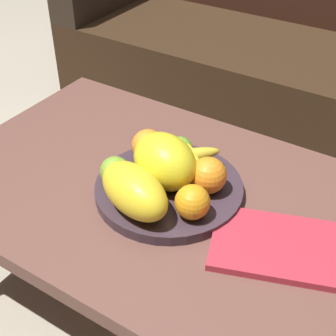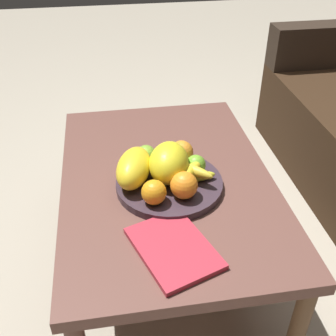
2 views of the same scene
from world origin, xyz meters
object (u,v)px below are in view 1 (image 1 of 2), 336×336
(fruit_bowl, at_px, (168,190))
(orange_right, at_px, (192,202))
(couch, at_px, (272,56))
(apple_front, at_px, (180,150))
(magazine, at_px, (274,245))
(orange_front, at_px, (208,175))
(coffee_table, at_px, (150,200))
(melon_smaller_beside, at_px, (134,191))
(melon_large_front, at_px, (165,161))
(apple_right, at_px, (115,171))
(orange_back, at_px, (148,146))
(banana_bunch, at_px, (188,162))

(fruit_bowl, height_order, orange_right, orange_right)
(couch, xyz_separation_m, apple_front, (0.17, -1.01, 0.18))
(couch, height_order, fruit_bowl, couch)
(magazine, bearing_deg, orange_front, 141.90)
(coffee_table, height_order, orange_front, orange_front)
(couch, relative_size, fruit_bowl, 5.01)
(orange_front, bearing_deg, fruit_bowl, -157.40)
(coffee_table, distance_m, orange_front, 0.18)
(magazine, bearing_deg, melon_smaller_beside, 175.25)
(coffee_table, relative_size, melon_large_front, 6.12)
(couch, xyz_separation_m, apple_right, (0.09, -1.17, 0.18))
(orange_back, xyz_separation_m, magazine, (0.37, -0.09, -0.06))
(melon_large_front, bearing_deg, coffee_table, -178.90)
(coffee_table, distance_m, banana_bunch, 0.14)
(coffee_table, bearing_deg, melon_smaller_beside, -70.41)
(melon_large_front, bearing_deg, orange_back, 146.48)
(coffee_table, relative_size, orange_front, 12.10)
(magazine, bearing_deg, coffee_table, 154.69)
(banana_bunch, bearing_deg, orange_front, -24.09)
(couch, bearing_deg, orange_right, -76.04)
(couch, bearing_deg, magazine, -67.76)
(coffee_table, relative_size, apple_front, 15.36)
(melon_smaller_beside, xyz_separation_m, banana_bunch, (0.03, 0.17, -0.02))
(melon_smaller_beside, xyz_separation_m, apple_front, (-0.01, 0.20, -0.02))
(orange_right, distance_m, apple_right, 0.20)
(orange_front, relative_size, apple_right, 1.21)
(couch, distance_m, banana_bunch, 1.08)
(couch, height_order, banana_bunch, couch)
(couch, relative_size, banana_bunch, 10.08)
(orange_front, height_order, apple_front, orange_front)
(magazine, bearing_deg, apple_right, 164.72)
(melon_large_front, relative_size, apple_front, 2.51)
(melon_large_front, bearing_deg, fruit_bowl, -23.96)
(melon_smaller_beside, distance_m, orange_front, 0.17)
(coffee_table, relative_size, banana_bunch, 5.96)
(orange_right, distance_m, banana_bunch, 0.15)
(coffee_table, xyz_separation_m, apple_front, (0.03, 0.09, 0.10))
(orange_back, bearing_deg, melon_large_front, -33.52)
(melon_large_front, height_order, magazine, melon_large_front)
(orange_right, bearing_deg, fruit_bowl, 149.30)
(coffee_table, height_order, magazine, magazine)
(coffee_table, bearing_deg, banana_bunch, 42.90)
(orange_right, bearing_deg, magazine, 9.26)
(fruit_bowl, bearing_deg, magazine, -6.03)
(couch, distance_m, melon_smaller_beside, 1.24)
(magazine, bearing_deg, orange_right, 169.69)
(orange_back, relative_size, banana_bunch, 0.47)
(couch, relative_size, melon_smaller_beside, 9.08)
(melon_large_front, bearing_deg, banana_bunch, 69.52)
(melon_large_front, distance_m, orange_back, 0.10)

